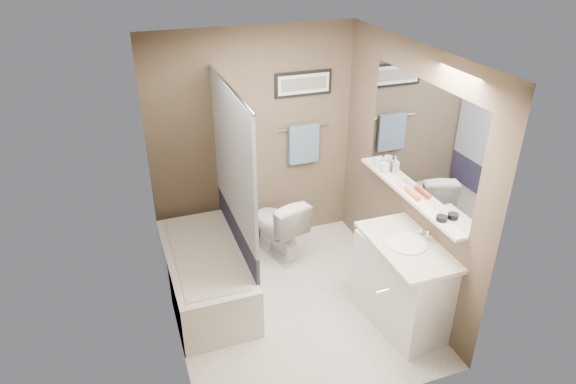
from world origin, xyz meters
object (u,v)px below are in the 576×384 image
object	(u,v)px
soap_bottle	(385,165)
bathtub	(206,275)
glass_jar	(378,162)
vanity	(403,285)
candle_bowl_near	(442,218)
hair_brush_front	(412,194)
toilet	(278,226)

from	to	relation	value
soap_bottle	bathtub	bearing A→B (deg)	176.09
bathtub	glass_jar	bearing A→B (deg)	-0.36
bathtub	vanity	size ratio (longest dim) A/B	1.67
bathtub	candle_bowl_near	size ratio (longest dim) A/B	16.67
candle_bowl_near	hair_brush_front	distance (m)	0.45
hair_brush_front	toilet	bearing A→B (deg)	129.86
bathtub	hair_brush_front	distance (m)	2.09
bathtub	vanity	bearing A→B (deg)	-30.92
bathtub	vanity	world-z (taller)	vanity
hair_brush_front	glass_jar	bearing A→B (deg)	90.00
hair_brush_front	soap_bottle	bearing A→B (deg)	90.00
candle_bowl_near	hair_brush_front	size ratio (longest dim) A/B	0.41
vanity	hair_brush_front	xyz separation A→B (m)	(0.19, 0.31, 0.74)
candle_bowl_near	glass_jar	bearing A→B (deg)	90.00
bathtub	toilet	bearing A→B (deg)	26.64
toilet	candle_bowl_near	bearing A→B (deg)	105.08
toilet	glass_jar	size ratio (longest dim) A/B	7.18
toilet	hair_brush_front	world-z (taller)	hair_brush_front
toilet	bathtub	bearing A→B (deg)	11.75
bathtub	soap_bottle	distance (m)	2.02
toilet	candle_bowl_near	size ratio (longest dim) A/B	7.98
glass_jar	soap_bottle	world-z (taller)	soap_bottle
vanity	soap_bottle	world-z (taller)	soap_bottle
vanity	toilet	bearing A→B (deg)	109.97
toilet	soap_bottle	world-z (taller)	soap_bottle
bathtub	glass_jar	distance (m)	2.01
toilet	hair_brush_front	distance (m)	1.61
vanity	soap_bottle	size ratio (longest dim) A/B	5.90
toilet	glass_jar	xyz separation A→B (m)	(0.90, -0.45, 0.81)
glass_jar	bathtub	bearing A→B (deg)	-179.76
toilet	hair_brush_front	xyz separation A→B (m)	(0.90, -1.08, 0.78)
bathtub	toilet	world-z (taller)	toilet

